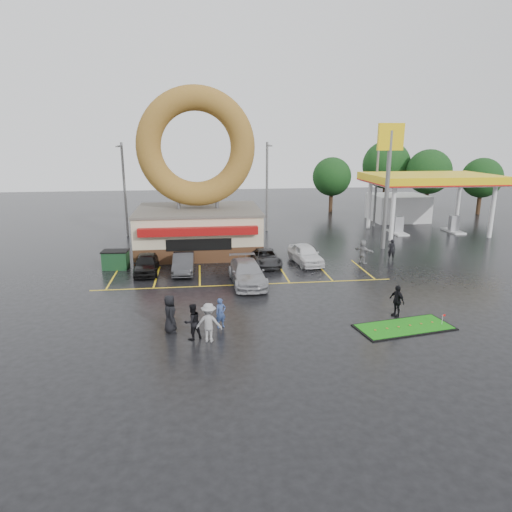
{
  "coord_description": "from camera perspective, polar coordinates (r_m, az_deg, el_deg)",
  "views": [
    {
      "loc": [
        -2.8,
        -25.25,
        9.54
      ],
      "look_at": [
        0.6,
        2.45,
        2.2
      ],
      "focal_mm": 32.0,
      "sensor_mm": 36.0,
      "label": 1
    }
  ],
  "objects": [
    {
      "name": "car_silver",
      "position": [
        30.27,
        -1.11,
        -2.12
      ],
      "size": [
        2.4,
        5.37,
        1.53
      ],
      "primitive_type": "imported",
      "rotation": [
        0.0,
        0.0,
        0.05
      ],
      "color": "#9A9A9F",
      "rests_on": "ground"
    },
    {
      "name": "person_bystander",
      "position": [
        23.32,
        -10.7,
        -7.1
      ],
      "size": [
        0.77,
        1.04,
        1.93
      ],
      "primitive_type": "imported",
      "rotation": [
        0.0,
        0.0,
        1.74
      ],
      "color": "black",
      "rests_on": "ground"
    },
    {
      "name": "car_grey",
      "position": [
        34.76,
        1.18,
        -0.18
      ],
      "size": [
        2.22,
        4.38,
        1.19
      ],
      "primitive_type": "imported",
      "rotation": [
        0.0,
        0.0,
        0.06
      ],
      "color": "#2B2B2E",
      "rests_on": "ground"
    },
    {
      "name": "putting_green",
      "position": [
        24.93,
        18.04,
        -8.43
      ],
      "size": [
        5.29,
        3.0,
        0.62
      ],
      "color": "black",
      "rests_on": "ground"
    },
    {
      "name": "tree_far_c",
      "position": [
        64.34,
        15.98,
        10.89
      ],
      "size": [
        6.3,
        6.3,
        9.0
      ],
      "color": "#332114",
      "rests_on": "ground"
    },
    {
      "name": "car_black",
      "position": [
        33.58,
        -13.56,
        -0.94
      ],
      "size": [
        1.83,
        4.2,
        1.41
      ],
      "primitive_type": "imported",
      "rotation": [
        0.0,
        0.0,
        0.04
      ],
      "color": "black",
      "rests_on": "ground"
    },
    {
      "name": "person_cameraman",
      "position": [
        26.07,
        17.19,
        -5.36
      ],
      "size": [
        0.76,
        1.11,
        1.75
      ],
      "primitive_type": "imported",
      "rotation": [
        0.0,
        0.0,
        -1.21
      ],
      "color": "black",
      "rests_on": "ground"
    },
    {
      "name": "dumpster",
      "position": [
        35.35,
        -17.13,
        -0.5
      ],
      "size": [
        1.89,
        1.33,
        1.3
      ],
      "primitive_type": "cube",
      "rotation": [
        0.0,
        0.0,
        -0.08
      ],
      "color": "#1A4424",
      "rests_on": "ground"
    },
    {
      "name": "person_blackjkt",
      "position": [
        22.38,
        -7.95,
        -8.12
      ],
      "size": [
        1.1,
        1.03,
        1.8
      ],
      "primitive_type": "imported",
      "rotation": [
        0.0,
        0.0,
        3.68
      ],
      "color": "black",
      "rests_on": "ground"
    },
    {
      "name": "streetlight_left",
      "position": [
        45.98,
        -16.14,
        8.23
      ],
      "size": [
        0.4,
        2.21,
        9.0
      ],
      "color": "slate",
      "rests_on": "ground"
    },
    {
      "name": "person_blue",
      "position": [
        23.58,
        -4.43,
        -7.12
      ],
      "size": [
        0.67,
        0.57,
        1.56
      ],
      "primitive_type": "imported",
      "rotation": [
        0.0,
        0.0,
        0.4
      ],
      "color": "navy",
      "rests_on": "ground"
    },
    {
      "name": "tree_far_a",
      "position": [
        62.46,
        20.8,
        9.8
      ],
      "size": [
        5.6,
        5.6,
        8.0
      ],
      "color": "#332114",
      "rests_on": "ground"
    },
    {
      "name": "person_hoodie",
      "position": [
        22.0,
        -5.91,
        -8.28
      ],
      "size": [
        1.37,
        0.97,
        1.93
      ],
      "primitive_type": "imported",
      "rotation": [
        0.0,
        0.0,
        2.93
      ],
      "color": "gray",
      "rests_on": "ground"
    },
    {
      "name": "gas_station",
      "position": [
        51.84,
        19.32,
        7.45
      ],
      "size": [
        12.3,
        13.65,
        5.9
      ],
      "color": "silver",
      "rests_on": "ground"
    },
    {
      "name": "car_white",
      "position": [
        35.29,
        6.2,
        0.23
      ],
      "size": [
        2.35,
        4.62,
        1.51
      ],
      "primitive_type": "imported",
      "rotation": [
        0.0,
        0.0,
        0.13
      ],
      "color": "silver",
      "rests_on": "ground"
    },
    {
      "name": "streetlight_mid",
      "position": [
        46.9,
        1.39,
        8.91
      ],
      "size": [
        0.4,
        2.21,
        9.0
      ],
      "color": "slate",
      "rests_on": "ground"
    },
    {
      "name": "tree_far_d",
      "position": [
        59.87,
        9.46,
        9.75
      ],
      "size": [
        4.9,
        4.9,
        7.0
      ],
      "color": "#332114",
      "rests_on": "ground"
    },
    {
      "name": "shell_sign",
      "position": [
        40.52,
        16.28,
        11.11
      ],
      "size": [
        2.2,
        0.36,
        10.6
      ],
      "color": "slate",
      "rests_on": "ground"
    },
    {
      "name": "donut_shop",
      "position": [
        38.55,
        -7.29,
        7.06
      ],
      "size": [
        10.2,
        8.7,
        13.5
      ],
      "color": "#472B19",
      "rests_on": "ground"
    },
    {
      "name": "ground",
      "position": [
        27.13,
        -0.63,
        -5.85
      ],
      "size": [
        120.0,
        120.0,
        0.0
      ],
      "primitive_type": "plane",
      "color": "black",
      "rests_on": "ground"
    },
    {
      "name": "person_walker_near",
      "position": [
        36.11,
        13.2,
        0.55
      ],
      "size": [
        1.43,
        1.74,
        1.87
      ],
      "primitive_type": "imported",
      "rotation": [
        0.0,
        0.0,
        2.17
      ],
      "color": "gray",
      "rests_on": "ground"
    },
    {
      "name": "tree_far_b",
      "position": [
        63.81,
        26.41,
        8.73
      ],
      "size": [
        4.9,
        4.9,
        7.0
      ],
      "color": "#332114",
      "rests_on": "ground"
    },
    {
      "name": "car_dgrey",
      "position": [
        33.21,
        -9.05,
        -0.91
      ],
      "size": [
        1.51,
        4.21,
        1.38
      ],
      "primitive_type": "imported",
      "rotation": [
        0.0,
        0.0,
        -0.01
      ],
      "color": "#2E2E30",
      "rests_on": "ground"
    },
    {
      "name": "streetlight_right",
      "position": [
        51.0,
        14.85,
        8.9
      ],
      "size": [
        0.4,
        2.21,
        9.0
      ],
      "color": "slate",
      "rests_on": "ground"
    },
    {
      "name": "person_walker_far",
      "position": [
        37.81,
        16.58,
        0.79
      ],
      "size": [
        0.7,
        0.57,
        1.66
      ],
      "primitive_type": "imported",
      "rotation": [
        0.0,
        0.0,
        2.82
      ],
      "color": "black",
      "rests_on": "ground"
    }
  ]
}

